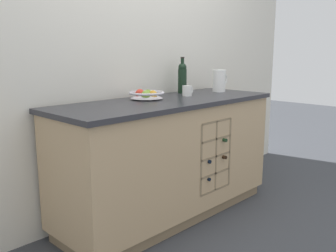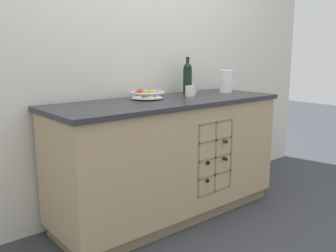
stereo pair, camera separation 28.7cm
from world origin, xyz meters
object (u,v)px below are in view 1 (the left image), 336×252
at_px(fruit_bowl, 147,94).
at_px(white_pitcher, 219,80).
at_px(ceramic_mug, 187,91).
at_px(standing_wine_bottle, 182,77).

relative_size(fruit_bowl, white_pitcher, 1.38).
xyz_separation_m(fruit_bowl, ceramic_mug, (0.38, -0.08, 0.00)).
bearing_deg(standing_wine_bottle, white_pitcher, -27.39).
relative_size(white_pitcher, ceramic_mug, 1.74).
bearing_deg(standing_wine_bottle, ceramic_mug, -126.04).
distance_m(white_pitcher, standing_wine_bottle, 0.36).
distance_m(ceramic_mug, standing_wine_bottle, 0.23).
xyz_separation_m(fruit_bowl, standing_wine_bottle, (0.51, 0.09, 0.10)).
bearing_deg(white_pitcher, fruit_bowl, 174.98).
bearing_deg(fruit_bowl, ceramic_mug, -11.15).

